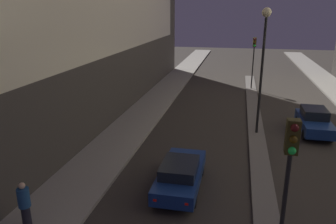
{
  "coord_description": "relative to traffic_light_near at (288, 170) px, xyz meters",
  "views": [
    {
      "loc": [
        -1.43,
        -4.2,
        7.69
      ],
      "look_at": [
        -6.24,
        18.18,
        0.5
      ],
      "focal_mm": 35.0,
      "sensor_mm": 36.0,
      "label": 1
    }
  ],
  "objects": [
    {
      "name": "traffic_light_mid",
      "position": [
        0.0,
        25.06,
        0.0
      ],
      "size": [
        0.32,
        0.42,
        5.0
      ],
      "color": "black",
      "rests_on": "median_strip"
    },
    {
      "name": "car_left_lane",
      "position": [
        -3.62,
        4.82,
        -3.05
      ],
      "size": [
        1.77,
        4.49,
        1.4
      ],
      "color": "navy",
      "rests_on": "ground"
    },
    {
      "name": "pedestrian_on_left_sidewalk",
      "position": [
        -8.56,
        0.82,
        -2.69
      ],
      "size": [
        0.43,
        0.43,
        1.75
      ],
      "color": "black",
      "rests_on": "sidewalk_left"
    },
    {
      "name": "median_strip",
      "position": [
        0.0,
        14.44,
        -3.71
      ],
      "size": [
        1.01,
        34.51,
        0.12
      ],
      "color": "#66605B",
      "rests_on": "ground"
    },
    {
      "name": "car_right_lane",
      "position": [
        3.62,
        13.56,
        -2.98
      ],
      "size": [
        1.74,
        4.34,
        1.57
      ],
      "color": "navy",
      "rests_on": "ground"
    },
    {
      "name": "street_lamp",
      "position": [
        0.0,
        12.47,
        1.77
      ],
      "size": [
        0.55,
        0.55,
        7.68
      ],
      "color": "black",
      "rests_on": "median_strip"
    },
    {
      "name": "traffic_light_near",
      "position": [
        0.0,
        0.0,
        0.0
      ],
      "size": [
        0.32,
        0.42,
        5.0
      ],
      "color": "black",
      "rests_on": "median_strip"
    }
  ]
}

